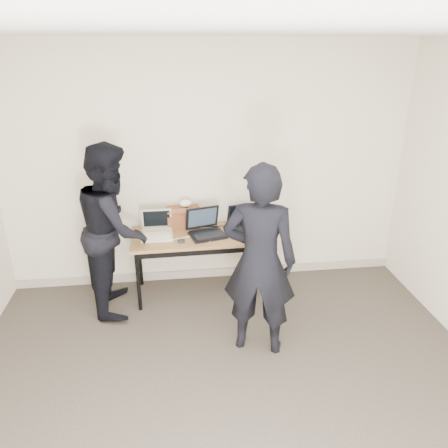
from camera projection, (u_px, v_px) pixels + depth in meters
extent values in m
cube|color=#3F3830|center=(237.00, 425.00, 3.29)|extent=(4.50, 4.50, 0.05)
cube|color=white|center=(244.00, 26.00, 2.23)|extent=(4.50, 4.50, 0.05)
cube|color=beige|center=(208.00, 168.00, 4.84)|extent=(4.50, 0.05, 2.70)
cube|color=olive|center=(201.00, 236.00, 4.73)|extent=(1.51, 0.68, 0.03)
cylinder|color=black|center=(138.00, 282.00, 4.54)|extent=(0.04, 0.04, 0.68)
cylinder|color=black|center=(268.00, 272.00, 4.72)|extent=(0.04, 0.04, 0.68)
cylinder|color=black|center=(140.00, 258.00, 5.02)|extent=(0.04, 0.04, 0.68)
cylinder|color=black|center=(257.00, 251.00, 5.20)|extent=(0.04, 0.04, 0.68)
cube|color=black|center=(204.00, 252.00, 4.49)|extent=(1.40, 0.05, 0.06)
cube|color=#C1B99A|center=(157.00, 236.00, 4.65)|extent=(0.33, 0.27, 0.04)
cube|color=beige|center=(157.00, 235.00, 4.61)|extent=(0.27, 0.15, 0.01)
cube|color=#C1B99A|center=(157.00, 219.00, 4.74)|extent=(0.33, 0.05, 0.23)
cube|color=black|center=(157.00, 219.00, 4.73)|extent=(0.28, 0.04, 0.19)
cube|color=#C1B99A|center=(157.00, 229.00, 4.76)|extent=(0.30, 0.02, 0.02)
cube|color=black|center=(208.00, 235.00, 4.67)|extent=(0.43, 0.36, 0.02)
cube|color=black|center=(209.00, 235.00, 4.63)|extent=(0.33, 0.23, 0.01)
cube|color=black|center=(202.00, 217.00, 4.76)|extent=(0.38, 0.17, 0.26)
cube|color=#26333F|center=(202.00, 218.00, 4.75)|extent=(0.32, 0.14, 0.21)
cube|color=black|center=(203.00, 229.00, 4.78)|extent=(0.32, 0.10, 0.02)
cube|color=black|center=(246.00, 228.00, 4.85)|extent=(0.37, 0.29, 0.02)
cube|color=black|center=(247.00, 228.00, 4.82)|extent=(0.29, 0.17, 0.01)
cube|color=black|center=(242.00, 213.00, 4.94)|extent=(0.35, 0.13, 0.23)
cube|color=black|center=(242.00, 213.00, 4.93)|extent=(0.30, 0.10, 0.18)
cube|color=black|center=(243.00, 223.00, 4.95)|extent=(0.30, 0.06, 0.02)
cube|color=brown|center=(183.00, 217.00, 4.86)|extent=(0.37, 0.19, 0.24)
cube|color=brown|center=(184.00, 211.00, 4.77)|extent=(0.36, 0.10, 0.07)
cube|color=brown|center=(198.00, 218.00, 4.90)|extent=(0.02, 0.10, 0.02)
ellipsoid|color=white|center=(185.00, 203.00, 4.80)|extent=(0.15, 0.12, 0.08)
cube|color=black|center=(255.00, 219.00, 4.93)|extent=(0.30, 0.27, 0.16)
cube|color=black|center=(181.00, 241.00, 4.53)|extent=(0.07, 0.05, 0.03)
cube|color=black|center=(229.00, 235.00, 4.70)|extent=(0.29, 0.19, 0.01)
cube|color=silver|center=(179.00, 238.00, 4.61)|extent=(0.27, 0.11, 0.01)
cube|color=black|center=(217.00, 226.00, 4.92)|extent=(0.25, 0.02, 0.01)
cube|color=silver|center=(201.00, 239.00, 4.61)|extent=(0.19, 0.18, 0.01)
cube|color=black|center=(162.00, 234.00, 4.71)|extent=(0.23, 0.25, 0.01)
cube|color=black|center=(249.00, 233.00, 4.74)|extent=(0.18, 0.21, 0.01)
imported|color=black|center=(259.00, 262.00, 3.78)|extent=(0.74, 0.60, 1.78)
imported|color=black|center=(114.00, 229.00, 4.44)|extent=(0.70, 0.89, 1.77)
cube|color=#AB9F8E|center=(209.00, 273.00, 5.31)|extent=(4.50, 0.03, 0.10)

